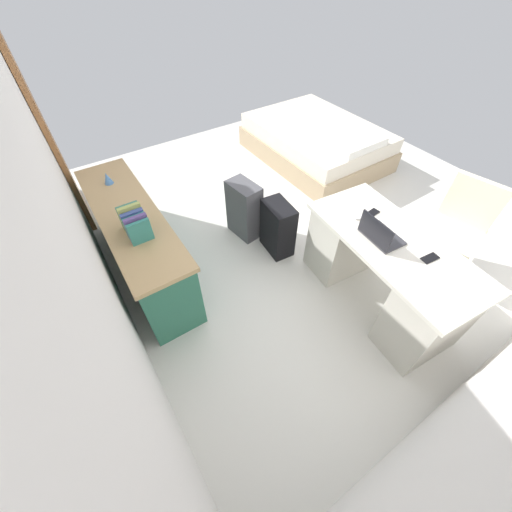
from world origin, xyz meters
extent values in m
plane|color=silver|center=(0.00, 0.00, 0.00)|extent=(5.38, 5.38, 0.00)
cube|color=white|center=(0.00, 2.05, 1.27)|extent=(4.38, 0.10, 2.53)
cube|color=#936038|center=(1.64, 1.97, 1.02)|extent=(0.88, 0.05, 2.04)
cube|color=silver|center=(-1.19, 0.06, 0.72)|extent=(1.49, 0.79, 0.04)
cube|color=beige|center=(-1.68, 0.10, 0.35)|extent=(0.45, 0.63, 0.70)
cube|color=beige|center=(-0.71, 0.01, 0.35)|extent=(0.45, 0.63, 0.70)
cylinder|color=black|center=(-1.27, -0.74, 0.02)|extent=(0.52, 0.52, 0.04)
cylinder|color=black|center=(-1.27, -0.74, 0.21)|extent=(0.06, 0.06, 0.42)
cube|color=beige|center=(-1.27, -0.74, 0.46)|extent=(0.55, 0.55, 0.08)
cube|color=beige|center=(-1.22, -0.94, 0.72)|extent=(0.44, 0.15, 0.44)
cube|color=#2D7056|center=(0.30, 1.67, 0.35)|extent=(1.76, 0.44, 0.69)
cube|color=tan|center=(0.30, 1.67, 0.71)|extent=(1.80, 0.48, 0.04)
cube|color=#275F49|center=(-0.09, 1.44, 0.19)|extent=(0.67, 0.01, 0.24)
cube|color=#275F49|center=(0.70, 1.44, 0.19)|extent=(0.67, 0.01, 0.24)
cube|color=tan|center=(1.06, -1.16, 0.14)|extent=(1.91, 1.42, 0.28)
cube|color=silver|center=(1.06, -1.16, 0.38)|extent=(1.85, 1.36, 0.20)
cube|color=white|center=(0.39, -1.17, 0.53)|extent=(0.49, 0.68, 0.10)
cube|color=black|center=(-0.18, 0.41, 0.29)|extent=(0.38, 0.25, 0.57)
cube|color=#4C4C51|center=(0.23, 0.56, 0.31)|extent=(0.39, 0.27, 0.63)
cube|color=#333338|center=(-1.09, 0.11, 0.74)|extent=(0.33, 0.25, 0.02)
cube|color=black|center=(-1.08, 0.21, 0.85)|extent=(0.31, 0.04, 0.19)
ellipsoid|color=white|center=(-0.84, 0.08, 0.75)|extent=(0.07, 0.11, 0.03)
cube|color=black|center=(-1.44, -0.01, 0.74)|extent=(0.08, 0.14, 0.01)
cube|color=black|center=(-0.85, -0.05, 0.74)|extent=(0.08, 0.14, 0.01)
cube|color=#327E74|center=(-0.12, 1.67, 0.83)|extent=(0.03, 0.17, 0.20)
cube|color=#5C4785|center=(-0.08, 1.67, 0.84)|extent=(0.03, 0.17, 0.22)
cube|color=#2C9C73|center=(-0.04, 1.67, 0.83)|extent=(0.04, 0.17, 0.19)
cube|color=#3E4F93|center=(0.00, 1.67, 0.84)|extent=(0.04, 0.17, 0.21)
cube|color=#A8B059|center=(0.04, 1.67, 0.85)|extent=(0.03, 0.17, 0.24)
cube|color=#577B45|center=(0.08, 1.67, 0.83)|extent=(0.03, 0.17, 0.20)
cube|color=#3A7563|center=(0.12, 1.67, 0.83)|extent=(0.04, 0.17, 0.20)
cone|color=#4C7FBF|center=(0.81, 1.67, 0.79)|extent=(0.08, 0.08, 0.11)
camera|label=1|loc=(-2.04, 1.90, 2.43)|focal=22.11mm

